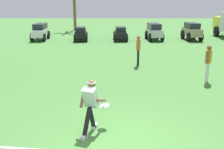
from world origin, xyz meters
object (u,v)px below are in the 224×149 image
object	(u,v)px
teammate_midfield	(138,48)
parked_car_slot_d	(154,31)
frisbee_thrower	(90,104)
teammate_deep	(208,60)
parked_car_slot_c	(120,33)
parked_car_slot_a	(40,31)
frisbee_in_flight	(105,106)
parked_car_slot_e	(192,31)
parked_car_slot_b	(81,34)

from	to	relation	value
teammate_midfield	parked_car_slot_d	bearing A→B (deg)	76.96
frisbee_thrower	parked_car_slot_d	distance (m)	16.77
teammate_deep	parked_car_slot_c	xyz separation A→B (m)	(-3.37, 11.49, -0.38)
teammate_midfield	parked_car_slot_a	size ratio (longest dim) A/B	0.65
frisbee_in_flight	parked_car_slot_e	xyz separation A→B (m)	(6.64, 15.86, 0.16)
teammate_midfield	parked_car_slot_b	world-z (taller)	teammate_midfield
parked_car_slot_a	parked_car_slot_b	distance (m)	3.36
parked_car_slot_b	parked_car_slot_d	size ratio (longest dim) A/B	0.92
teammate_midfield	teammate_deep	bearing A→B (deg)	-47.46
teammate_midfield	parked_car_slot_c	size ratio (longest dim) A/B	0.70
parked_car_slot_a	parked_car_slot_e	size ratio (longest dim) A/B	1.00
parked_car_slot_b	parked_car_slot_e	xyz separation A→B (m)	(9.06, 0.31, 0.18)
frisbee_thrower	parked_car_slot_b	distance (m)	16.07
parked_car_slot_e	frisbee_in_flight	bearing A→B (deg)	-112.71
parked_car_slot_c	parked_car_slot_d	xyz separation A→B (m)	(2.78, 0.28, 0.16)
parked_car_slot_a	frisbee_in_flight	bearing A→B (deg)	-69.92
teammate_midfield	parked_car_slot_a	bearing A→B (deg)	129.77
frisbee_in_flight	frisbee_thrower	bearing A→B (deg)	-133.11
teammate_midfield	parked_car_slot_d	size ratio (longest dim) A/B	0.63
frisbee_thrower	frisbee_in_flight	distance (m)	0.57
parked_car_slot_d	parked_car_slot_b	bearing A→B (deg)	-176.42
teammate_midfield	parked_car_slot_e	size ratio (longest dim) A/B	0.64
frisbee_thrower	parked_car_slot_d	size ratio (longest dim) A/B	0.58
parked_car_slot_a	frisbee_thrower	bearing A→B (deg)	-71.50
frisbee_in_flight	parked_car_slot_e	size ratio (longest dim) A/B	0.13
frisbee_in_flight	teammate_deep	bearing A→B (deg)	44.97
parked_car_slot_a	parked_car_slot_e	distance (m)	12.41
teammate_deep	parked_car_slot_a	xyz separation A→B (m)	(-9.93, 11.64, -0.22)
teammate_deep	parked_car_slot_d	size ratio (longest dim) A/B	0.63
parked_car_slot_a	parked_car_slot_e	xyz separation A→B (m)	(12.41, 0.07, 0.02)
frisbee_thrower	parked_car_slot_a	world-z (taller)	frisbee_thrower
frisbee_in_flight	parked_car_slot_c	bearing A→B (deg)	87.12
frisbee_thrower	teammate_midfield	distance (m)	7.66
teammate_midfield	parked_car_slot_e	bearing A→B (deg)	59.83
parked_car_slot_c	parked_car_slot_e	xyz separation A→B (m)	(5.85, 0.22, 0.18)
teammate_midfield	parked_car_slot_b	xyz separation A→B (m)	(-3.93, 8.51, -0.38)
parked_car_slot_a	parked_car_slot_c	bearing A→B (deg)	-1.28
parked_car_slot_c	parked_car_slot_e	distance (m)	5.86
frisbee_thrower	parked_car_slot_b	xyz separation A→B (m)	(-2.06, 15.93, -0.23)
frisbee_thrower	teammate_midfield	world-z (taller)	teammate_midfield
parked_car_slot_b	frisbee_thrower	bearing A→B (deg)	-82.62
frisbee_thrower	parked_car_slot_a	distance (m)	17.06
teammate_midfield	teammate_deep	size ratio (longest dim) A/B	1.00
frisbee_in_flight	parked_car_slot_d	xyz separation A→B (m)	(3.57, 15.92, 0.14)
teammate_deep	parked_car_slot_a	size ratio (longest dim) A/B	0.65
teammate_midfield	parked_car_slot_c	world-z (taller)	teammate_midfield
teammate_midfield	parked_car_slot_a	world-z (taller)	teammate_midfield
parked_car_slot_b	parked_car_slot_e	world-z (taller)	parked_car_slot_e
parked_car_slot_b	teammate_midfield	bearing A→B (deg)	-65.18
frisbee_in_flight	parked_car_slot_e	bearing A→B (deg)	67.29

